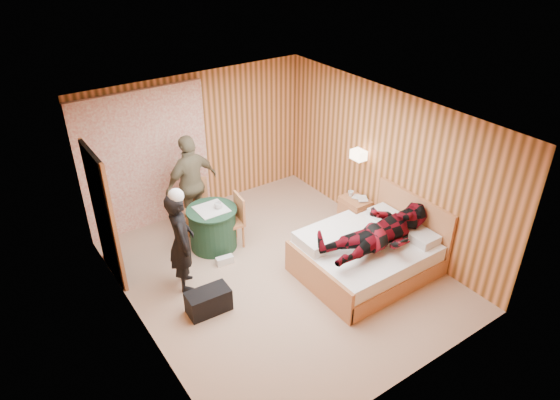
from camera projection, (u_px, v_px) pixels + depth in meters
floor at (278, 273)px, 7.62m from camera, size 4.20×5.00×0.01m
ceiling at (278, 118)px, 6.36m from camera, size 4.20×5.00×0.01m
wall_back at (198, 143)px, 8.77m from camera, size 4.20×0.02×2.50m
wall_left at (133, 252)px, 5.96m from camera, size 0.02×5.00×2.50m
wall_right at (386, 165)px, 8.02m from camera, size 0.02×5.00×2.50m
curtain at (146, 161)px, 8.26m from camera, size 2.20×0.08×2.40m
doorway at (103, 216)px, 7.09m from camera, size 0.06×0.90×2.05m
wall_lamp at (359, 155)px, 8.23m from camera, size 0.26×0.24×0.16m
bed at (366, 255)px, 7.52m from camera, size 1.95×1.50×1.03m
nightstand at (354, 211)px, 8.69m from camera, size 0.38×0.52×0.50m
round_table at (213, 228)px, 8.05m from camera, size 0.81×0.81×0.72m
chair_far at (196, 201)px, 8.43m from camera, size 0.55×0.55×0.93m
chair_near at (234, 217)px, 8.03m from camera, size 0.45×0.45×0.89m
duffel_bag at (209, 301)px, 6.82m from camera, size 0.61×0.35×0.34m
sneaker_left at (223, 246)px, 8.13m from camera, size 0.28×0.17×0.12m
sneaker_right at (225, 260)px, 7.79m from camera, size 0.28×0.15×0.12m
woman_standing at (181, 242)px, 7.00m from camera, size 0.52×0.64×1.53m
man_at_table at (192, 184)px, 8.28m from camera, size 1.07×0.61×1.72m
man_on_bed at (382, 225)px, 7.04m from camera, size 0.86×0.67×1.77m
book_lower at (358, 200)px, 8.53m from camera, size 0.25×0.28×0.02m
book_upper at (358, 199)px, 8.52m from camera, size 0.26×0.28×0.02m
cup_nightstand at (351, 194)px, 8.64m from camera, size 0.13×0.13×0.09m
cup_table at (218, 206)px, 7.86m from camera, size 0.15×0.15×0.10m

